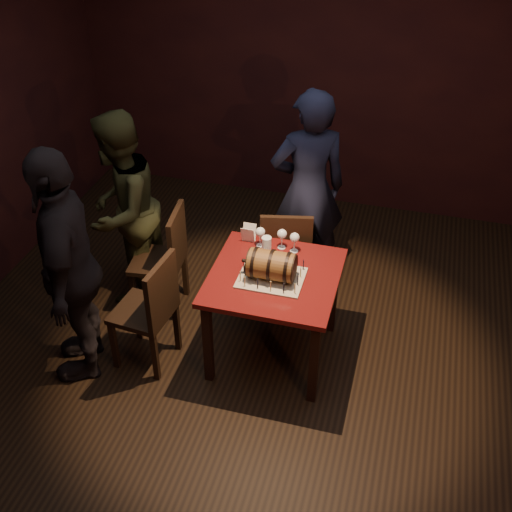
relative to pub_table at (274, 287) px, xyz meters
The scene contains 16 objects.
room_shell 0.77m from the pub_table, 103.23° to the right, with size 5.04×5.04×2.80m.
pub_table is the anchor object (origin of this frame).
cake_board 0.12m from the pub_table, 103.49° to the right, with size 0.45×0.35×0.01m, color #ACA08B.
barrel_cake 0.23m from the pub_table, 104.09° to the right, with size 0.38×0.22×0.22m.
birthday_candles 0.17m from the pub_table, 102.53° to the right, with size 0.40×0.30×0.09m.
wine_glass_left 0.43m from the pub_table, 120.65° to the left, with size 0.07×0.07×0.16m.
wine_glass_mid 0.41m from the pub_table, 94.87° to the left, with size 0.07×0.07×0.16m.
wine_glass_right 0.40m from the pub_table, 77.35° to the left, with size 0.07×0.07×0.16m.
pint_of_ale 0.31m from the pub_table, 117.42° to the left, with size 0.07×0.07×0.15m.
menu_card 0.49m from the pub_table, 129.02° to the left, with size 0.10×0.05×0.13m, color white, non-canonical shape.
chair_back 0.60m from the pub_table, 94.96° to the left, with size 0.48×0.48×0.93m.
chair_left_rear 1.01m from the pub_table, 162.10° to the left, with size 0.44×0.44×0.93m.
chair_left_front 0.88m from the pub_table, 159.42° to the right, with size 0.44×0.44×0.93m.
person_back 1.06m from the pub_table, 88.92° to the left, with size 0.63×0.41×1.72m, color black.
person_left_rear 1.44m from the pub_table, 162.49° to the left, with size 0.79×0.61×1.62m, color #39391C.
person_left_front 1.42m from the pub_table, 160.71° to the right, with size 1.05×0.44×1.79m, color black.
Camera 1 is at (0.85, -3.33, 3.50)m, focal length 45.00 mm.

